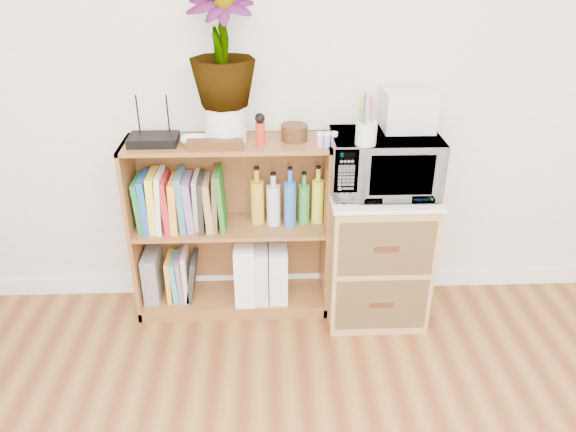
{
  "coord_description": "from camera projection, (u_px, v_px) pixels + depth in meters",
  "views": [
    {
      "loc": [
        -0.15,
        -0.46,
        1.86
      ],
      "look_at": [
        -0.06,
        1.95,
        0.62
      ],
      "focal_mm": 35.0,
      "sensor_mm": 36.0,
      "label": 1
    }
  ],
  "objects": [
    {
      "name": "liquor_bottles",
      "position": [
        295.0,
        198.0,
        2.83
      ],
      "size": [
        0.45,
        0.07,
        0.31
      ],
      "color": "gold",
      "rests_on": "bookshelf"
    },
    {
      "name": "skirting_board",
      "position": [
        296.0,
        281.0,
        3.23
      ],
      "size": [
        4.0,
        0.02,
        0.1
      ],
      "primitive_type": "cube",
      "color": "white",
      "rests_on": "ground"
    },
    {
      "name": "trinket_box",
      "position": [
        215.0,
        145.0,
        2.58
      ],
      "size": [
        0.26,
        0.07,
        0.04
      ],
      "primitive_type": "cube",
      "color": "#381D0F",
      "rests_on": "bookshelf"
    },
    {
      "name": "pen_cup",
      "position": [
        366.0,
        133.0,
        2.48
      ],
      "size": [
        0.09,
        0.09,
        0.1
      ],
      "primitive_type": "cylinder",
      "color": "silver",
      "rests_on": "microwave"
    },
    {
      "name": "magazine_holder_right",
      "position": [
        278.0,
        270.0,
        3.01
      ],
      "size": [
        0.1,
        0.24,
        0.3
      ],
      "primitive_type": "cube",
      "color": "silver",
      "rests_on": "bookshelf"
    },
    {
      "name": "router",
      "position": [
        154.0,
        140.0,
        2.64
      ],
      "size": [
        0.23,
        0.16,
        0.04
      ],
      "primitive_type": "cube",
      "color": "black",
      "rests_on": "bookshelf"
    },
    {
      "name": "wooden_bowl",
      "position": [
        294.0,
        132.0,
        2.69
      ],
      "size": [
        0.13,
        0.13,
        0.08
      ],
      "primitive_type": "cylinder",
      "color": "#341D0E",
      "rests_on": "bookshelf"
    },
    {
      "name": "kokeshi_doll",
      "position": [
        260.0,
        133.0,
        2.63
      ],
      "size": [
        0.05,
        0.05,
        0.1
      ],
      "primitive_type": "cylinder",
      "color": "#B32816",
      "rests_on": "bookshelf"
    },
    {
      "name": "bookshelf",
      "position": [
        231.0,
        229.0,
        2.9
      ],
      "size": [
        1.0,
        0.3,
        0.95
      ],
      "primitive_type": "cube",
      "color": "brown",
      "rests_on": "ground"
    },
    {
      "name": "small_appliance",
      "position": [
        408.0,
        110.0,
        2.65
      ],
      "size": [
        0.24,
        0.2,
        0.19
      ],
      "primitive_type": "cube",
      "color": "silver",
      "rests_on": "microwave"
    },
    {
      "name": "white_bowl",
      "position": [
        194.0,
        141.0,
        2.64
      ],
      "size": [
        0.13,
        0.13,
        0.03
      ],
      "primitive_type": "imported",
      "color": "white",
      "rests_on": "bookshelf"
    },
    {
      "name": "paint_jars",
      "position": [
        327.0,
        141.0,
        2.61
      ],
      "size": [
        0.11,
        0.04,
        0.05
      ],
      "primitive_type": "cube",
      "color": "pink",
      "rests_on": "bookshelf"
    },
    {
      "name": "magazine_holder_mid",
      "position": [
        259.0,
        270.0,
        3.01
      ],
      "size": [
        0.1,
        0.25,
        0.31
      ],
      "primitive_type": "cube",
      "color": "silver",
      "rests_on": "bookshelf"
    },
    {
      "name": "wicker_unit",
      "position": [
        376.0,
        254.0,
        2.92
      ],
      "size": [
        0.5,
        0.45,
        0.7
      ],
      "primitive_type": "cube",
      "color": "#9E7542",
      "rests_on": "ground"
    },
    {
      "name": "file_box",
      "position": [
        153.0,
        274.0,
        3.01
      ],
      "size": [
        0.08,
        0.21,
        0.27
      ],
      "primitive_type": "cube",
      "color": "slate",
      "rests_on": "bookshelf"
    },
    {
      "name": "plant_pot",
      "position": [
        226.0,
        123.0,
        2.66
      ],
      "size": [
        0.2,
        0.2,
        0.17
      ],
      "primitive_type": "cylinder",
      "color": "silver",
      "rests_on": "bookshelf"
    },
    {
      "name": "lower_books",
      "position": [
        182.0,
        275.0,
        3.02
      ],
      "size": [
        0.16,
        0.19,
        0.27
      ],
      "color": "gold",
      "rests_on": "bookshelf"
    },
    {
      "name": "potted_plant",
      "position": [
        222.0,
        46.0,
        2.5
      ],
      "size": [
        0.3,
        0.3,
        0.54
      ],
      "primitive_type": "imported",
      "color": "#427C31",
      "rests_on": "plant_pot"
    },
    {
      "name": "magazine_holder_left",
      "position": [
        245.0,
        268.0,
        3.0
      ],
      "size": [
        0.11,
        0.27,
        0.33
      ],
      "primitive_type": "cube",
      "color": "white",
      "rests_on": "bookshelf"
    },
    {
      "name": "microwave",
      "position": [
        384.0,
        163.0,
        2.67
      ],
      "size": [
        0.51,
        0.35,
        0.28
      ],
      "primitive_type": "imported",
      "rotation": [
        0.0,
        0.0,
        -0.01
      ],
      "color": "silver",
      "rests_on": "wicker_unit"
    },
    {
      "name": "cookbooks",
      "position": [
        181.0,
        201.0,
        2.82
      ],
      "size": [
        0.45,
        0.2,
        0.31
      ],
      "color": "#227F38",
      "rests_on": "bookshelf"
    }
  ]
}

